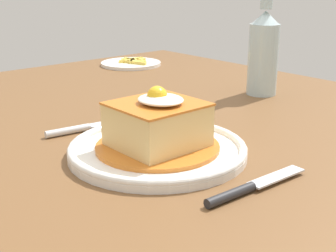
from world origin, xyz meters
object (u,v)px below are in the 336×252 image
beer_bottle_clear (264,48)px  main_plate (158,149)px  side_plate_fries (131,63)px  knife (245,189)px  fork (80,129)px

beer_bottle_clear → main_plate: bearing=-72.0°
side_plate_fries → knife: bearing=-27.4°
fork → beer_bottle_clear: beer_bottle_clear is taller
main_plate → knife: main_plate is taller
knife → beer_bottle_clear: (-0.30, 0.40, 0.09)m
fork → beer_bottle_clear: bearing=85.5°
main_plate → knife: 0.17m
main_plate → knife: bearing=-0.7°
main_plate → side_plate_fries: 0.70m
beer_bottle_clear → knife: bearing=-53.7°
fork → beer_bottle_clear: size_ratio=0.53×
main_plate → side_plate_fries: bearing=146.5°
beer_bottle_clear → side_plate_fries: beer_bottle_clear is taller
knife → main_plate: bearing=179.3°
fork → beer_bottle_clear: 0.44m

